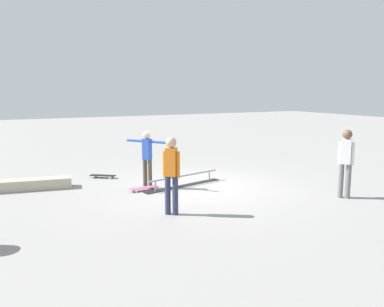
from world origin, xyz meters
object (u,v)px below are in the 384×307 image
at_px(skateboard_main, 144,188).
at_px(bystander_white_shirt, 346,160).
at_px(skater_main, 147,155).
at_px(bystander_orange_shirt, 171,171).
at_px(loose_skateboard_black, 103,176).
at_px(skate_ledge, 28,184).
at_px(grind_rail, 184,181).

relative_size(skateboard_main, bystander_white_shirt, 0.47).
height_order(skater_main, skateboard_main, skater_main).
xyz_separation_m(skateboard_main, bystander_orange_shirt, (0.19, 2.22, 0.88)).
relative_size(skateboard_main, loose_skateboard_black, 1.07).
relative_size(skate_ledge, skater_main, 1.42).
xyz_separation_m(skater_main, skateboard_main, (0.20, 0.23, -0.85)).
height_order(grind_rail, skateboard_main, grind_rail).
bearing_deg(loose_skateboard_black, skateboard_main, -37.41).
distance_m(skate_ledge, bystander_orange_shirt, 4.62).
xyz_separation_m(grind_rail, bystander_white_shirt, (-3.03, 2.94, 0.83)).
distance_m(grind_rail, skater_main, 1.29).
bearing_deg(skateboard_main, grind_rail, 175.14).
height_order(skateboard_main, bystander_orange_shirt, bystander_orange_shirt).
distance_m(grind_rail, bystander_orange_shirt, 2.72).
bearing_deg(skate_ledge, grind_rail, 158.42).
relative_size(skateboard_main, bystander_orange_shirt, 0.48).
distance_m(grind_rail, loose_skateboard_black, 2.72).
xyz_separation_m(skate_ledge, bystander_orange_shirt, (-2.57, 3.76, 0.81)).
bearing_deg(skate_ledge, loose_skateboard_black, -166.71).
distance_m(grind_rail, skate_ledge, 4.24).
xyz_separation_m(grind_rail, loose_skateboard_black, (1.77, -2.07, -0.06)).
distance_m(skateboard_main, bystander_white_shirt, 5.23).
distance_m(bystander_orange_shirt, loose_skateboard_black, 4.38).
xyz_separation_m(bystander_orange_shirt, loose_skateboard_black, (0.40, -4.27, -0.88)).
distance_m(skateboard_main, bystander_orange_shirt, 2.40).
bearing_deg(bystander_orange_shirt, skateboard_main, -54.47).
relative_size(grind_rail, bystander_white_shirt, 1.51).
bearing_deg(bystander_orange_shirt, grind_rail, -81.62).
relative_size(grind_rail, skater_main, 1.64).
height_order(bystander_white_shirt, loose_skateboard_black, bystander_white_shirt).
xyz_separation_m(bystander_white_shirt, loose_skateboard_black, (4.79, -5.01, -0.90)).
bearing_deg(bystander_white_shirt, grind_rail, 8.76).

